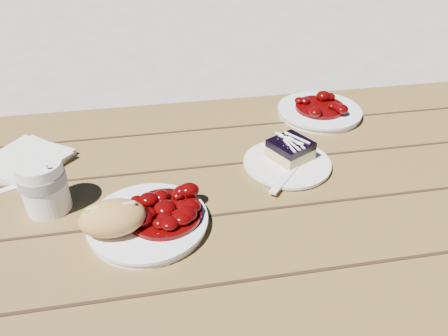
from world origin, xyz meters
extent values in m
cube|color=brown|center=(0.00, 0.00, 0.72)|extent=(2.00, 0.80, 0.05)
cube|color=brown|center=(0.88, 0.32, 0.35)|extent=(0.07, 0.07, 0.70)
cube|color=brown|center=(0.00, 0.65, 0.44)|extent=(1.80, 0.25, 0.04)
cube|color=brown|center=(0.80, 0.65, 0.21)|extent=(0.06, 0.06, 0.42)
cylinder|color=white|center=(0.08, -0.09, 0.76)|extent=(0.21, 0.21, 0.02)
ellipsoid|color=tan|center=(0.03, -0.11, 0.79)|extent=(0.12, 0.08, 0.06)
cylinder|color=white|center=(0.38, 0.05, 0.76)|extent=(0.18, 0.18, 0.01)
cube|color=#CEBE70|center=(0.39, 0.07, 0.77)|extent=(0.10, 0.10, 0.03)
cube|color=black|center=(0.39, 0.07, 0.79)|extent=(0.10, 0.10, 0.02)
cylinder|color=white|center=(-0.10, 0.00, 0.80)|extent=(0.08, 0.08, 0.10)
cube|color=white|center=(-0.17, 0.16, 0.76)|extent=(0.21, 0.21, 0.01)
cylinder|color=white|center=(0.53, 0.27, 0.76)|extent=(0.21, 0.21, 0.02)
camera|label=1|loc=(0.11, -0.68, 1.27)|focal=35.00mm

